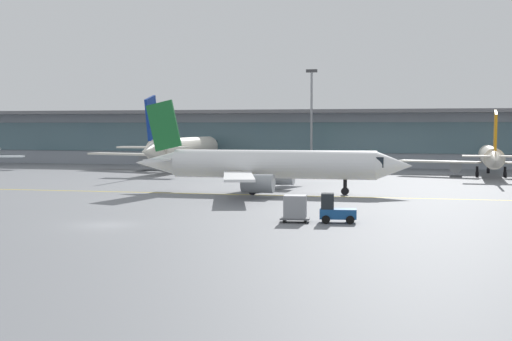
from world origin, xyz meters
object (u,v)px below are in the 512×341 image
Objects in this scene: gate_airplane_1 at (184,149)px; baggage_tug at (335,210)px; apron_light_mast_1 at (311,115)px; taxiing_regional_jet at (270,165)px; cargo_dolly_lead at (295,208)px; gate_airplane_2 at (491,157)px.

baggage_tug is at bearing -151.37° from gate_airplane_1.
apron_light_mast_1 is (17.95, 10.10, 5.31)m from gate_airplane_1.
taxiing_regional_jet reaches higher than baggage_tug.
cargo_dolly_lead is (30.04, -57.85, -2.28)m from gate_airplane_1.
cargo_dolly_lead is (7.50, -22.46, -1.84)m from taxiing_regional_jet.
taxiing_regional_jet is (22.54, -35.39, -0.44)m from gate_airplane_1.
taxiing_regional_jet is at bearing 106.40° from baggage_tug.
taxiing_regional_jet is 46.08m from apron_light_mast_1.
gate_airplane_2 is at bearing 54.72° from taxiing_regional_jet.
gate_airplane_2 is 0.92× the size of taxiing_regional_jet.
gate_airplane_1 reaches higher than baggage_tug.
taxiing_regional_jet is 10.46× the size of baggage_tug.
baggage_tug is at bearing -0.00° from cargo_dolly_lead.
cargo_dolly_lead is 0.15× the size of apron_light_mast_1.
apron_light_mast_1 is (-4.59, 45.49, 5.75)m from taxiing_regional_jet.
gate_airplane_1 reaches higher than taxiing_regional_jet.
taxiing_regional_jet is at bearing 145.17° from gate_airplane_2.
gate_airplane_2 is 40.53m from taxiing_regional_jet.
taxiing_regional_jet is 1.83× the size of apron_light_mast_1.
baggage_tug is at bearing 166.62° from gate_airplane_2.
gate_airplane_2 is 1.68× the size of apron_light_mast_1.
taxiing_regional_jet is 23.75m from cargo_dolly_lead.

